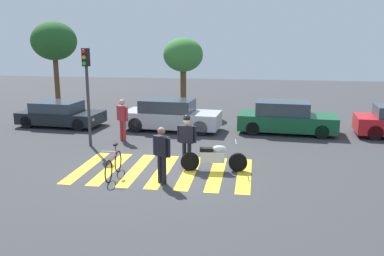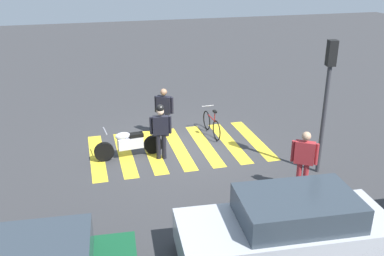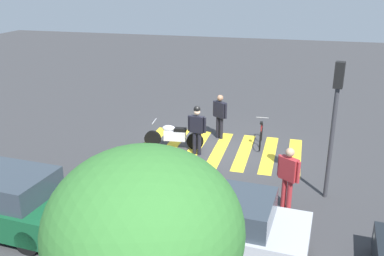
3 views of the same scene
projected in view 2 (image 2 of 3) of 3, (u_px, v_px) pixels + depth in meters
The scene contains 9 objects.
ground_plane at pixel (179, 148), 14.43m from camera, with size 60.00×60.00×0.00m, color #38383A.
police_motorcycle at pixel (129, 144), 13.63m from camera, with size 2.22×0.62×1.03m.
leaning_bicycle at pixel (212, 124), 15.36m from camera, with size 0.46×1.75×1.02m.
officer_on_foot at pixel (164, 109), 15.03m from camera, with size 0.61×0.44×1.76m.
officer_by_motorcycle at pixel (161, 128), 13.30m from camera, with size 0.68×0.26×1.81m.
pedestrian_bystander at pixel (304, 158), 11.36m from camera, with size 0.60×0.46×1.79m.
crosswalk_stripes at pixel (179, 148), 14.43m from camera, with size 5.85×3.48×0.01m.
car_silver_sedan at pixel (288, 228), 9.01m from camera, with size 4.64×2.12×1.47m.
traffic_light_pole at pixel (327, 86), 11.89m from camera, with size 0.28×0.35×3.94m.
Camera 2 is at (2.93, 12.79, 6.05)m, focal length 40.10 mm.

